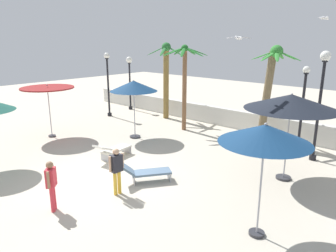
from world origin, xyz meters
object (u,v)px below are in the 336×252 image
at_px(guest_2, 51,182).
at_px(guest_0, 117,167).
at_px(patio_umbrella_3, 47,89).
at_px(palm_tree_2, 184,75).
at_px(lounge_chair_1, 113,149).
at_px(patio_umbrella_0, 291,102).
at_px(lounge_chair_0, 145,172).
at_px(seagull_0, 239,38).
at_px(palm_tree_1, 270,83).
at_px(palm_tree_0, 166,73).
at_px(lamp_post_3, 130,74).
at_px(lamp_post_1, 303,104).
at_px(patio_umbrella_2, 265,134).
at_px(lamp_post_0, 108,78).
at_px(patio_umbrella_4, 134,86).
at_px(seagull_1, 324,18).
at_px(lamp_post_2, 321,91).

bearing_deg(guest_2, guest_0, 73.60).
relative_size(patio_umbrella_3, guest_2, 1.76).
xyz_separation_m(patio_umbrella_3, palm_tree_2, (4.21, 5.73, 0.58)).
height_order(lounge_chair_1, guest_2, guest_2).
relative_size(patio_umbrella_0, lounge_chair_1, 1.67).
bearing_deg(lounge_chair_0, lounge_chair_1, 165.83).
bearing_deg(seagull_0, lounge_chair_1, -154.97).
bearing_deg(guest_0, palm_tree_1, 84.09).
relative_size(palm_tree_0, guest_2, 3.05).
bearing_deg(patio_umbrella_3, palm_tree_2, 53.70).
height_order(palm_tree_1, lamp_post_3, palm_tree_1).
bearing_deg(lamp_post_1, patio_umbrella_0, -76.55).
distance_m(patio_umbrella_2, palm_tree_0, 12.97).
height_order(palm_tree_2, lounge_chair_0, palm_tree_2).
relative_size(lounge_chair_1, seagull_0, 2.08).
bearing_deg(guest_2, lamp_post_0, 135.00).
height_order(patio_umbrella_3, guest_2, patio_umbrella_3).
distance_m(patio_umbrella_4, lounge_chair_1, 3.83).
relative_size(palm_tree_1, lamp_post_1, 1.23).
distance_m(patio_umbrella_0, palm_tree_0, 10.25).
height_order(patio_umbrella_3, lamp_post_0, lamp_post_0).
height_order(patio_umbrella_0, lounge_chair_1, patio_umbrella_0).
bearing_deg(guest_0, lounge_chair_0, 90.54).
bearing_deg(patio_umbrella_4, seagull_1, 45.33).
height_order(patio_umbrella_4, lamp_post_1, lamp_post_1).
bearing_deg(palm_tree_0, lamp_post_1, -2.34).
xyz_separation_m(lamp_post_0, seagull_1, (11.39, 4.58, 3.43)).
height_order(guest_0, seagull_1, seagull_1).
bearing_deg(lounge_chair_1, guest_2, -60.99).
relative_size(lounge_chair_0, guest_2, 1.20).
bearing_deg(palm_tree_0, lounge_chair_0, -51.58).
relative_size(patio_umbrella_3, seagull_1, 2.44).
height_order(lamp_post_1, guest_2, lamp_post_1).
bearing_deg(palm_tree_2, lamp_post_1, 9.04).
bearing_deg(patio_umbrella_0, guest_2, -120.96).
xyz_separation_m(lamp_post_3, seagull_0, (11.54, -4.90, 2.42)).
distance_m(patio_umbrella_4, seagull_1, 9.87).
distance_m(seagull_0, seagull_1, 7.23).
height_order(patio_umbrella_4, lounge_chair_0, patio_umbrella_4).
bearing_deg(patio_umbrella_0, palm_tree_2, 159.78).
distance_m(lamp_post_1, lounge_chair_1, 8.61).
bearing_deg(lounge_chair_1, patio_umbrella_4, 120.70).
bearing_deg(seagull_0, patio_umbrella_2, -48.77).
relative_size(patio_umbrella_0, lamp_post_2, 0.70).
relative_size(patio_umbrella_3, seagull_0, 2.99).
height_order(lamp_post_1, seagull_0, seagull_0).
relative_size(patio_umbrella_2, palm_tree_0, 0.64).
height_order(palm_tree_0, palm_tree_1, palm_tree_0).
xyz_separation_m(palm_tree_1, lamp_post_3, (-10.61, 0.21, -0.34)).
relative_size(patio_umbrella_4, lounge_chair_1, 1.57).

